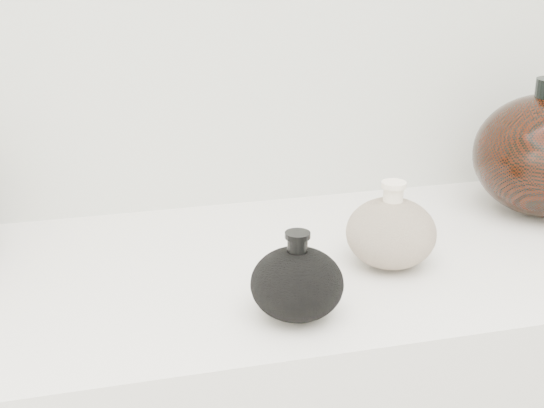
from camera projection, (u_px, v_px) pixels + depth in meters
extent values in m
cube|color=silver|center=(278.00, 272.00, 1.08)|extent=(1.20, 0.50, 0.03)
ellipsoid|color=black|center=(297.00, 284.00, 0.91)|extent=(0.13, 0.13, 0.09)
cylinder|color=black|center=(297.00, 245.00, 0.89)|extent=(0.03, 0.03, 0.03)
cylinder|color=black|center=(298.00, 235.00, 0.89)|extent=(0.04, 0.04, 0.01)
ellipsoid|color=#BEAB97|center=(391.00, 233.00, 1.05)|extent=(0.16, 0.16, 0.10)
cylinder|color=beige|center=(393.00, 195.00, 1.03)|extent=(0.04, 0.04, 0.03)
cylinder|color=beige|center=(394.00, 185.00, 1.02)|extent=(0.04, 0.04, 0.01)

